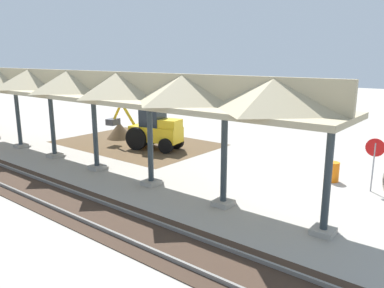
% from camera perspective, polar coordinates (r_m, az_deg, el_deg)
% --- Properties ---
extents(ground_plane, '(120.00, 120.00, 0.00)m').
position_cam_1_polar(ground_plane, '(17.51, 15.94, -5.81)').
color(ground_plane, '#9E998E').
extents(dirt_work_zone, '(10.18, 7.00, 0.01)m').
position_cam_1_polar(dirt_work_zone, '(24.91, -8.40, 0.11)').
color(dirt_work_zone, brown).
rests_on(dirt_work_zone, ground).
extents(platform_canopy, '(24.16, 3.20, 4.90)m').
position_cam_1_polar(platform_canopy, '(18.80, -14.95, 8.54)').
color(platform_canopy, '#9E998E').
rests_on(platform_canopy, ground).
extents(rail_tracks, '(60.00, 2.58, 0.15)m').
position_cam_1_polar(rail_tracks, '(11.26, -0.36, -16.02)').
color(rail_tracks, slate).
rests_on(rail_tracks, ground).
extents(stop_sign, '(0.76, 0.07, 2.28)m').
position_cam_1_polar(stop_sign, '(17.16, 26.06, -1.33)').
color(stop_sign, gray).
rests_on(stop_sign, ground).
extents(backhoe, '(5.26, 2.29, 2.82)m').
position_cam_1_polar(backhoe, '(23.03, -5.85, 2.34)').
color(backhoe, yellow).
rests_on(backhoe, ground).
extents(dirt_mound, '(3.61, 3.61, 2.30)m').
position_cam_1_polar(dirt_mound, '(26.66, -10.94, 0.85)').
color(dirt_mound, brown).
rests_on(dirt_mound, ground).
extents(traffic_barrel, '(0.56, 0.56, 0.90)m').
position_cam_1_polar(traffic_barrel, '(18.17, 20.65, -3.99)').
color(traffic_barrel, orange).
rests_on(traffic_barrel, ground).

